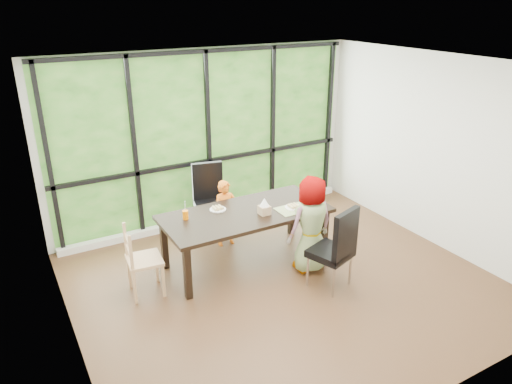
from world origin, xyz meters
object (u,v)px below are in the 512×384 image
(plate_far, at_px, (218,209))
(chair_interior_leather, at_px, (331,247))
(chair_window_leather, at_px, (211,201))
(child_older, at_px, (311,224))
(child_toddler, at_px, (226,213))
(tissue_box, at_px, (264,210))
(dining_table, at_px, (246,237))
(chair_end_beech, at_px, (144,260))
(plate_near, at_px, (294,207))
(green_cup, at_px, (313,203))
(orange_cup, at_px, (185,215))

(plate_far, bearing_deg, chair_interior_leather, -53.84)
(chair_window_leather, height_order, child_older, child_older)
(chair_window_leather, xyz_separation_m, child_toddler, (0.05, -0.41, -0.05))
(child_toddler, bearing_deg, tissue_box, -74.39)
(dining_table, relative_size, chair_end_beech, 2.46)
(plate_near, xyz_separation_m, tissue_box, (-0.44, 0.03, 0.05))
(dining_table, bearing_deg, tissue_box, -44.04)
(chair_end_beech, height_order, green_cup, chair_end_beech)
(child_older, bearing_deg, green_cup, -129.44)
(chair_window_leather, relative_size, child_older, 0.83)
(chair_interior_leather, relative_size, green_cup, 9.78)
(child_older, relative_size, plate_near, 5.55)
(dining_table, height_order, child_older, child_older)
(chair_interior_leather, bearing_deg, orange_cup, -59.60)
(plate_far, bearing_deg, plate_near, -26.21)
(chair_end_beech, distance_m, plate_far, 1.19)
(plate_far, relative_size, tissue_box, 1.61)
(orange_cup, height_order, green_cup, orange_cup)
(chair_interior_leather, relative_size, chair_end_beech, 1.20)
(child_toddler, height_order, plate_far, child_toddler)
(chair_window_leather, distance_m, chair_interior_leather, 2.14)
(chair_window_leather, xyz_separation_m, chair_end_beech, (-1.36, -1.05, -0.09))
(plate_far, relative_size, green_cup, 1.97)
(green_cup, xyz_separation_m, tissue_box, (-0.70, 0.11, 0.00))
(chair_window_leather, height_order, tissue_box, chair_window_leather)
(chair_end_beech, bearing_deg, green_cup, -90.40)
(plate_far, distance_m, plate_near, 1.01)
(plate_near, bearing_deg, green_cup, -17.68)
(dining_table, distance_m, green_cup, 1.02)
(child_toddler, bearing_deg, green_cup, -42.87)
(chair_end_beech, xyz_separation_m, child_older, (2.06, -0.53, 0.20))
(dining_table, xyz_separation_m, child_toddler, (0.00, 0.61, 0.11))
(chair_interior_leather, height_order, green_cup, chair_interior_leather)
(orange_cup, distance_m, green_cup, 1.71)
(chair_interior_leather, bearing_deg, child_toddler, -87.54)
(child_older, bearing_deg, orange_cup, -28.36)
(chair_window_leather, bearing_deg, green_cup, -42.38)
(chair_interior_leather, distance_m, tissue_box, 0.99)
(chair_end_beech, distance_m, orange_cup, 0.77)
(dining_table, relative_size, tissue_box, 16.33)
(chair_window_leather, bearing_deg, plate_near, -49.19)
(green_cup, bearing_deg, chair_interior_leather, -109.04)
(chair_window_leather, bearing_deg, child_older, -53.96)
(chair_end_beech, height_order, child_toddler, child_toddler)
(chair_interior_leather, height_order, plate_near, chair_interior_leather)
(orange_cup, relative_size, tissue_box, 0.86)
(plate_far, bearing_deg, green_cup, -24.39)
(chair_interior_leather, xyz_separation_m, child_older, (0.02, 0.45, 0.11))
(chair_end_beech, distance_m, tissue_box, 1.63)
(dining_table, relative_size, orange_cup, 19.09)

